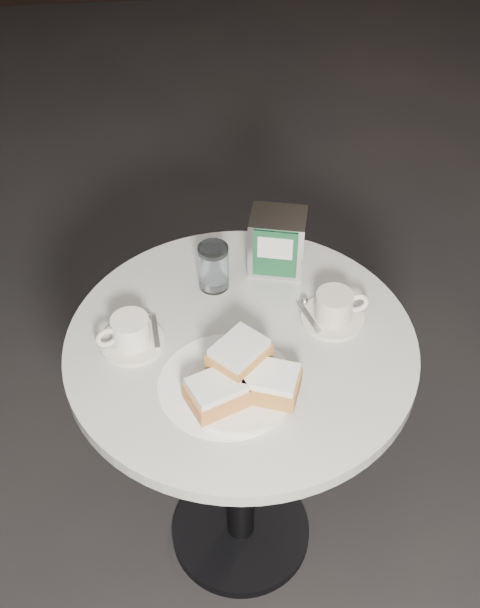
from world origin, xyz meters
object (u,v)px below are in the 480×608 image
object	(u,v)px
beignet_plate	(242,381)
cafe_table	(241,405)
coffee_cup_right	(334,309)
water_glass_right	(269,239)
coffee_cup_left	(130,333)
water_glass_left	(214,267)
napkin_dispenser	(277,242)

from	to	relation	value
beignet_plate	cafe_table	bearing A→B (deg)	84.67
coffee_cup_right	water_glass_right	world-z (taller)	water_glass_right
cafe_table	coffee_cup_left	xyz separation A→B (m)	(-0.21, 0.02, 0.23)
water_glass_left	water_glass_right	size ratio (longest dim) A/B	0.98
beignet_plate	coffee_cup_right	xyz separation A→B (m)	(0.21, 0.18, -0.01)
beignet_plate	coffee_cup_right	size ratio (longest dim) A/B	1.60
coffee_cup_left	coffee_cup_right	size ratio (longest dim) A/B	1.16
coffee_cup_left	water_glass_right	distance (m)	0.38
cafe_table	water_glass_right	bearing A→B (deg)	71.03
coffee_cup_right	napkin_dispenser	xyz separation A→B (m)	(-0.09, 0.17, 0.04)
coffee_cup_right	water_glass_left	distance (m)	0.27
coffee_cup_left	napkin_dispenser	world-z (taller)	napkin_dispenser
coffee_cup_right	napkin_dispenser	bearing A→B (deg)	115.74
napkin_dispenser	beignet_plate	bearing A→B (deg)	-93.77
coffee_cup_left	cafe_table	bearing A→B (deg)	-24.03
beignet_plate	napkin_dispenser	distance (m)	0.37
beignet_plate	water_glass_right	xyz separation A→B (m)	(0.10, 0.38, 0.02)
water_glass_right	napkin_dispenser	distance (m)	0.04
beignet_plate	water_glass_right	world-z (taller)	water_glass_right
beignet_plate	coffee_cup_left	distance (m)	0.25
beignet_plate	napkin_dispenser	world-z (taller)	napkin_dispenser
coffee_cup_left	napkin_dispenser	xyz separation A→B (m)	(0.31, 0.20, 0.04)
cafe_table	napkin_dispenser	bearing A→B (deg)	65.37
coffee_cup_left	water_glass_left	xyz separation A→B (m)	(0.17, 0.15, 0.02)
cafe_table	beignet_plate	xyz separation A→B (m)	(-0.01, -0.13, 0.23)
coffee_cup_right	coffee_cup_left	bearing A→B (deg)	-178.57
coffee_cup_left	napkin_dispenser	bearing A→B (deg)	13.18
coffee_cup_right	water_glass_right	xyz separation A→B (m)	(-0.11, 0.21, 0.02)
cafe_table	coffee_cup_right	world-z (taller)	coffee_cup_right
water_glass_right	cafe_table	bearing A→B (deg)	-108.97
water_glass_right	napkin_dispenser	world-z (taller)	napkin_dispenser
water_glass_left	beignet_plate	bearing A→B (deg)	-84.69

